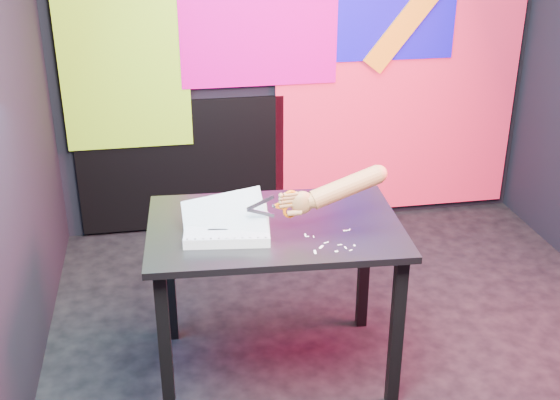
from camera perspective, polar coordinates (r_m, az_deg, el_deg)
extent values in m
cube|color=black|center=(3.52, 6.30, -12.03)|extent=(3.00, 3.00, 0.01)
cube|color=black|center=(4.35, 1.55, 14.69)|extent=(3.00, 0.01, 2.70)
cube|color=#F42143|center=(4.61, 9.59, 8.53)|extent=(1.60, 0.02, 1.60)
cube|color=#D20081|center=(4.26, -1.71, 14.49)|extent=(0.95, 0.02, 0.80)
cube|color=#88D21D|center=(4.28, -12.52, 10.54)|extent=(0.75, 0.02, 1.00)
cube|color=black|center=(4.48, -7.95, 2.79)|extent=(1.30, 0.02, 0.85)
cube|color=black|center=(2.93, -9.30, -11.89)|extent=(0.05, 0.05, 0.72)
cube|color=black|center=(3.43, -9.00, -6.01)|extent=(0.05, 0.05, 0.72)
cube|color=black|center=(3.03, 9.44, -10.61)|extent=(0.05, 0.05, 0.72)
cube|color=black|center=(3.51, 6.84, -5.11)|extent=(0.05, 0.05, 0.72)
cube|color=#2D2D2E|center=(3.00, -0.44, -2.22)|extent=(1.12, 0.78, 0.03)
cube|color=silver|center=(2.91, -4.31, -2.45)|extent=(0.38, 0.30, 0.04)
cube|color=silver|center=(2.90, -4.32, -2.07)|extent=(0.37, 0.30, 0.00)
cube|color=silver|center=(2.89, -4.33, -1.99)|extent=(0.36, 0.28, 0.11)
cube|color=silver|center=(2.90, -4.57, -1.45)|extent=(0.34, 0.24, 0.18)
cylinder|color=black|center=(2.80, -7.55, -3.17)|extent=(0.01, 0.01, 0.00)
cylinder|color=black|center=(2.80, -6.91, -3.16)|extent=(0.01, 0.01, 0.00)
cylinder|color=black|center=(2.80, -6.28, -3.15)|extent=(0.01, 0.01, 0.00)
cylinder|color=black|center=(2.79, -5.64, -3.14)|extent=(0.01, 0.01, 0.00)
cylinder|color=black|center=(2.79, -5.00, -3.12)|extent=(0.01, 0.01, 0.00)
cylinder|color=black|center=(2.79, -4.36, -3.11)|extent=(0.01, 0.01, 0.00)
cylinder|color=black|center=(2.79, -3.73, -3.10)|extent=(0.01, 0.01, 0.00)
cylinder|color=black|center=(2.79, -3.09, -3.08)|extent=(0.01, 0.01, 0.00)
cylinder|color=black|center=(2.79, -2.45, -3.07)|extent=(0.01, 0.01, 0.00)
cylinder|color=black|center=(2.79, -1.81, -3.06)|extent=(0.01, 0.01, 0.00)
cylinder|color=black|center=(2.79, -1.17, -3.04)|extent=(0.01, 0.01, 0.00)
cylinder|color=black|center=(3.01, -7.25, -1.14)|extent=(0.01, 0.01, 0.00)
cylinder|color=black|center=(3.01, -6.66, -1.13)|extent=(0.01, 0.01, 0.00)
cylinder|color=black|center=(3.00, -6.07, -1.12)|extent=(0.01, 0.01, 0.00)
cylinder|color=black|center=(3.00, -5.48, -1.10)|extent=(0.01, 0.01, 0.00)
cylinder|color=black|center=(3.00, -4.88, -1.09)|extent=(0.01, 0.01, 0.00)
cylinder|color=black|center=(3.00, -4.29, -1.08)|extent=(0.01, 0.01, 0.00)
cylinder|color=black|center=(3.00, -3.70, -1.07)|extent=(0.01, 0.01, 0.00)
cylinder|color=black|center=(3.00, -3.10, -1.05)|extent=(0.01, 0.01, 0.00)
cylinder|color=black|center=(3.00, -2.51, -1.04)|extent=(0.01, 0.01, 0.00)
cylinder|color=black|center=(3.00, -1.91, -1.03)|extent=(0.01, 0.01, 0.00)
cylinder|color=black|center=(3.00, -1.32, -1.01)|extent=(0.01, 0.01, 0.00)
cube|color=black|center=(2.94, -5.91, -1.69)|extent=(0.06, 0.02, 0.00)
cube|color=black|center=(2.92, -3.96, -1.81)|extent=(0.05, 0.02, 0.00)
cube|color=black|center=(2.86, -5.07, -2.39)|extent=(0.08, 0.02, 0.00)
cube|color=silver|center=(2.83, -1.59, -0.25)|extent=(0.12, 0.02, 0.06)
cube|color=silver|center=(2.85, -1.58, -1.04)|extent=(0.12, 0.02, 0.06)
cylinder|color=silver|center=(2.85, -0.49, -0.51)|extent=(0.01, 0.01, 0.01)
cube|color=#D15D05|center=(2.86, -0.10, -0.62)|extent=(0.04, 0.01, 0.02)
cube|color=#D15D05|center=(2.85, -0.10, -0.30)|extent=(0.04, 0.01, 0.02)
torus|color=#D15D05|center=(2.86, 0.85, 0.21)|extent=(0.06, 0.02, 0.06)
torus|color=#D15D05|center=(2.88, 0.84, -0.89)|extent=(0.06, 0.02, 0.06)
ellipsoid|color=brown|center=(2.88, 1.80, -0.22)|extent=(0.10, 0.06, 0.10)
cylinder|color=brown|center=(2.87, 0.85, -0.41)|extent=(0.08, 0.03, 0.02)
cylinder|color=brown|center=(2.86, 0.85, -0.09)|extent=(0.07, 0.03, 0.02)
cylinder|color=brown|center=(2.86, 0.85, 0.21)|extent=(0.06, 0.03, 0.02)
cylinder|color=brown|center=(2.85, 0.85, 0.46)|extent=(0.06, 0.03, 0.02)
cylinder|color=brown|center=(2.88, 1.20, -1.05)|extent=(0.06, 0.03, 0.03)
cylinder|color=brown|center=(2.90, 2.70, -0.04)|extent=(0.06, 0.07, 0.07)
cylinder|color=brown|center=(2.93, 5.38, 1.05)|extent=(0.32, 0.12, 0.16)
sphere|color=brown|center=(2.96, 8.01, 2.11)|extent=(0.08, 0.08, 0.08)
cube|color=silver|center=(2.84, 6.07, -3.69)|extent=(0.01, 0.01, 0.00)
cube|color=silver|center=(2.77, 2.87, -4.24)|extent=(0.01, 0.03, 0.00)
cube|color=silver|center=(2.89, 2.25, -2.98)|extent=(0.02, 0.01, 0.00)
cube|color=silver|center=(2.96, 5.66, -2.41)|extent=(0.01, 0.02, 0.00)
cube|color=silver|center=(2.85, 3.79, -3.47)|extent=(0.02, 0.01, 0.00)
cube|color=silver|center=(2.83, 4.89, -3.65)|extent=(0.02, 0.01, 0.00)
cube|color=silver|center=(2.89, 2.74, -2.99)|extent=(0.01, 0.02, 0.00)
cube|color=silver|center=(2.80, 5.77, -4.08)|extent=(0.02, 0.01, 0.00)
cube|color=silver|center=(2.82, 5.35, -3.87)|extent=(0.01, 0.02, 0.00)
cube|color=silver|center=(2.90, 2.07, -2.86)|extent=(0.01, 0.02, 0.00)
cube|color=silver|center=(2.78, 4.61, -4.18)|extent=(0.01, 0.01, 0.00)
cube|color=silver|center=(2.95, 5.35, -2.48)|extent=(0.02, 0.01, 0.00)
cube|color=silver|center=(2.81, 3.37, -3.83)|extent=(0.03, 0.03, 0.00)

